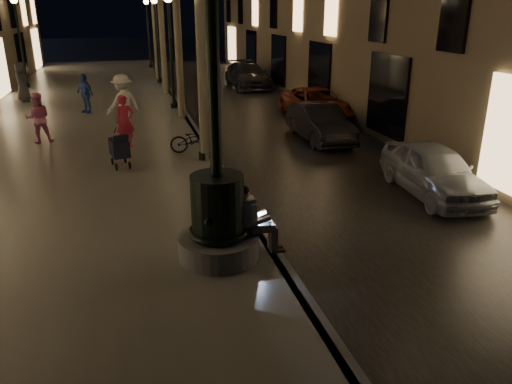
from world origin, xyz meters
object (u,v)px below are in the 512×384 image
object	(u,v)px
pedestrian_red	(125,122)
pedestrian_dark	(22,82)
car_third	(317,104)
pedestrian_pink	(38,118)
lamp_curb_a	(200,50)
car_front	(434,170)
seated_man_laptop	(253,217)
lamp_curb_b	(170,35)
bicycle	(196,139)
lamp_curb_c	(156,27)
lamp_left_c	(18,29)
fountain_lamppost	(217,203)
pedestrian_white	(123,103)
car_second	(320,123)
car_rear	(247,75)
pedestrian_blue	(85,93)
stroller	(119,148)
lamp_curb_d	(148,23)

from	to	relation	value
pedestrian_red	pedestrian_dark	size ratio (longest dim) A/B	0.90
car_third	pedestrian_pink	xyz separation A→B (m)	(-10.26, -2.05, 0.39)
lamp_curb_a	car_front	xyz separation A→B (m)	(5.00, -3.74, -2.62)
seated_man_laptop	lamp_curb_b	bearing A→B (deg)	89.64
lamp_curb_b	bicycle	size ratio (longest dim) A/B	3.13
lamp_curb_c	lamp_left_c	distance (m)	7.10
car_front	fountain_lamppost	bearing A→B (deg)	-153.84
lamp_curb_c	lamp_left_c	xyz separation A→B (m)	(-7.10, 0.00, 0.00)
pedestrian_red	pedestrian_white	bearing A→B (deg)	71.75
car_second	car_rear	bearing A→B (deg)	88.26
seated_man_laptop	car_second	bearing A→B (deg)	60.85
car_front	pedestrian_white	xyz separation A→B (m)	(-7.11, 7.99, 0.56)
car_second	pedestrian_blue	world-z (taller)	pedestrian_blue
lamp_curb_c	car_front	size ratio (longest dim) A/B	1.33
lamp_curb_a	car_third	xyz separation A→B (m)	(5.50, 5.28, -2.62)
lamp_left_c	car_second	size ratio (longest dim) A/B	1.29
lamp_left_c	pedestrian_dark	distance (m)	5.10
car_rear	pedestrian_red	distance (m)	14.16
car_front	pedestrian_pink	distance (m)	12.00
fountain_lamppost	lamp_curb_b	world-z (taller)	fountain_lamppost
lamp_curb_a	pedestrian_blue	bearing A→B (deg)	114.48
car_front	pedestrian_red	size ratio (longest dim) A/B	2.24
fountain_lamppost	bicycle	bearing A→B (deg)	84.91
lamp_curb_c	bicycle	xyz separation A→B (m)	(-0.10, -15.27, -2.63)
lamp_curb_a	stroller	distance (m)	3.40
lamp_curb_d	bicycle	world-z (taller)	lamp_curb_d
seated_man_laptop	lamp_left_c	world-z (taller)	lamp_left_c
pedestrian_pink	car_rear	bearing A→B (deg)	-138.33
car_second	bicycle	xyz separation A→B (m)	(-4.40, -1.14, -0.01)
pedestrian_dark	fountain_lamppost	bearing A→B (deg)	-170.19
car_rear	lamp_curb_c	bearing A→B (deg)	159.60
pedestrian_white	pedestrian_red	bearing A→B (deg)	56.89
lamp_curb_a	bicycle	distance (m)	2.73
lamp_curb_b	pedestrian_pink	bearing A→B (deg)	-134.91
car_second	pedestrian_blue	distance (m)	9.93
pedestrian_pink	lamp_curb_a	bearing A→B (deg)	138.61
lamp_curb_d	pedestrian_blue	distance (m)	16.66
car_front	car_second	world-z (taller)	car_front
pedestrian_dark	lamp_curb_c	bearing A→B (deg)	-63.51
car_front	pedestrian_dark	world-z (taller)	pedestrian_dark
lamp_curb_b	lamp_curb_c	xyz separation A→B (m)	(0.00, 8.00, 0.00)
seated_man_laptop	car_rear	size ratio (longest dim) A/B	0.27
lamp_curb_b	pedestrian_blue	world-z (taller)	lamp_curb_b
lamp_curb_b	pedestrian_white	bearing A→B (deg)	-119.39
lamp_curb_c	lamp_curb_d	bearing A→B (deg)	90.00
lamp_curb_d	lamp_left_c	bearing A→B (deg)	-131.59
car_front	car_third	size ratio (longest dim) A/B	0.82
lamp_curb_a	pedestrian_red	size ratio (longest dim) A/B	2.98
pedestrian_blue	pedestrian_red	bearing A→B (deg)	-27.67
lamp_curb_b	fountain_lamppost	bearing A→B (deg)	-92.86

